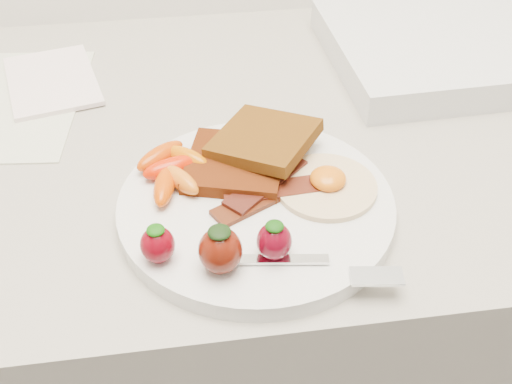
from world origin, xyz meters
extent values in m
cube|color=gray|center=(0.00, 1.70, 0.45)|extent=(2.00, 0.60, 0.90)
cylinder|color=silver|center=(0.01, 1.55, 0.91)|extent=(0.27, 0.27, 0.02)
cube|color=black|center=(-0.01, 1.60, 0.93)|extent=(0.12, 0.12, 0.01)
cube|color=#352208|center=(0.02, 1.62, 0.94)|extent=(0.13, 0.13, 0.02)
cylinder|color=white|center=(0.08, 1.55, 0.92)|extent=(0.11, 0.11, 0.01)
ellipsoid|color=orange|center=(0.08, 1.56, 0.93)|extent=(0.04, 0.04, 0.02)
cube|color=#3B1205|center=(0.01, 1.55, 0.92)|extent=(0.10, 0.07, 0.00)
cube|color=#450C0A|center=(0.03, 1.55, 0.92)|extent=(0.10, 0.03, 0.00)
cube|color=black|center=(0.02, 1.56, 0.92)|extent=(0.09, 0.09, 0.00)
ellipsoid|color=red|center=(-0.07, 1.60, 0.93)|extent=(0.06, 0.04, 0.02)
ellipsoid|color=orange|center=(-0.07, 1.58, 0.93)|extent=(0.05, 0.05, 0.02)
ellipsoid|color=#CB4100|center=(-0.08, 1.57, 0.93)|extent=(0.03, 0.06, 0.02)
ellipsoid|color=#CC6000|center=(-0.06, 1.61, 0.93)|extent=(0.05, 0.05, 0.02)
ellipsoid|color=#BF3D02|center=(-0.08, 1.62, 0.93)|extent=(0.06, 0.05, 0.02)
ellipsoid|color=#66020D|center=(-0.09, 1.48, 0.94)|extent=(0.03, 0.03, 0.03)
ellipsoid|color=#114E07|center=(-0.09, 1.48, 0.95)|extent=(0.02, 0.02, 0.01)
ellipsoid|color=#541106|center=(-0.04, 1.46, 0.94)|extent=(0.04, 0.04, 0.04)
ellipsoid|color=black|center=(-0.04, 1.46, 0.96)|extent=(0.02, 0.02, 0.01)
ellipsoid|color=#570312|center=(0.01, 1.47, 0.94)|extent=(0.03, 0.03, 0.04)
ellipsoid|color=#0F4108|center=(0.01, 1.47, 0.95)|extent=(0.02, 0.02, 0.01)
cube|color=silver|center=(0.00, 1.46, 0.92)|extent=(0.11, 0.02, 0.00)
cube|color=white|center=(0.09, 1.43, 0.92)|extent=(0.05, 0.03, 0.00)
cube|color=beige|center=(-0.27, 1.79, 0.90)|extent=(0.21, 0.27, 0.00)
cube|color=white|center=(-0.22, 1.83, 0.91)|extent=(0.14, 0.17, 0.01)
cube|color=silver|center=(0.31, 1.81, 0.92)|extent=(0.34, 0.28, 0.04)
camera|label=1|loc=(-0.06, 1.09, 1.33)|focal=45.00mm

